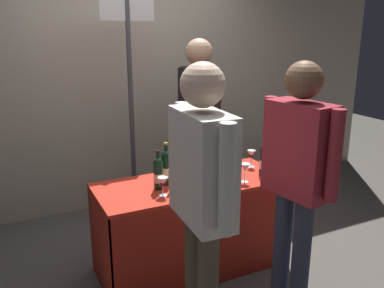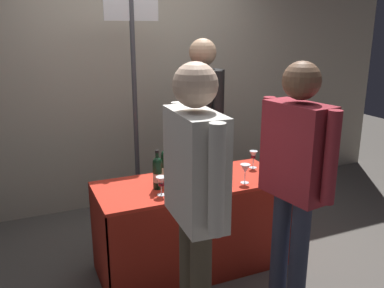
{
  "view_description": "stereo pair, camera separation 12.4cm",
  "coord_description": "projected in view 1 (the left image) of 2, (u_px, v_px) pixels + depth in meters",
  "views": [
    {
      "loc": [
        -1.28,
        -2.63,
        1.87
      ],
      "look_at": [
        0.0,
        0.0,
        1.03
      ],
      "focal_mm": 38.1,
      "sensor_mm": 36.0,
      "label": 1
    },
    {
      "loc": [
        -1.17,
        -2.69,
        1.87
      ],
      "look_at": [
        0.0,
        0.0,
        1.03
      ],
      "focal_mm": 38.1,
      "sensor_mm": 36.0,
      "label": 2
    }
  ],
  "objects": [
    {
      "name": "display_bottle_3",
      "position": [
        193.0,
        170.0,
        2.97
      ],
      "size": [
        0.08,
        0.08,
        0.33
      ],
      "color": "black",
      "rests_on": "tasting_table"
    },
    {
      "name": "display_bottle_2",
      "position": [
        224.0,
        166.0,
        3.06
      ],
      "size": [
        0.07,
        0.07,
        0.33
      ],
      "color": "#38230F",
      "rests_on": "tasting_table"
    },
    {
      "name": "display_bottle_1",
      "position": [
        203.0,
        155.0,
        3.34
      ],
      "size": [
        0.07,
        0.07,
        0.31
      ],
      "color": "#192333",
      "rests_on": "tasting_table"
    },
    {
      "name": "taster_foreground_left",
      "position": [
        297.0,
        168.0,
        2.57
      ],
      "size": [
        0.27,
        0.59,
        1.69
      ],
      "rotation": [
        0.0,
        0.0,
        1.73
      ],
      "color": "#2D3347",
      "rests_on": "ground_plane"
    },
    {
      "name": "vendor_presenter",
      "position": [
        199.0,
        117.0,
        3.77
      ],
      "size": [
        0.26,
        0.55,
        1.79
      ],
      "rotation": [
        0.0,
        0.0,
        -1.42
      ],
      "color": "#4C4233",
      "rests_on": "ground_plane"
    },
    {
      "name": "back_partition",
      "position": [
        128.0,
        64.0,
        4.24
      ],
      "size": [
        6.52,
        0.12,
        3.03
      ],
      "primitive_type": "cube",
      "color": "#B2A893",
      "rests_on": "ground_plane"
    },
    {
      "name": "featured_wine_bottle",
      "position": [
        264.0,
        159.0,
        3.23
      ],
      "size": [
        0.08,
        0.08,
        0.31
      ],
      "color": "#192333",
      "rests_on": "tasting_table"
    },
    {
      "name": "wine_glass_mid",
      "position": [
        245.0,
        169.0,
        3.09
      ],
      "size": [
        0.08,
        0.08,
        0.15
      ],
      "color": "silver",
      "rests_on": "tasting_table"
    },
    {
      "name": "wine_glass_near_taster",
      "position": [
        251.0,
        155.0,
        3.43
      ],
      "size": [
        0.07,
        0.07,
        0.15
      ],
      "color": "silver",
      "rests_on": "tasting_table"
    },
    {
      "name": "taster_foreground_right",
      "position": [
        202.0,
        187.0,
        2.2
      ],
      "size": [
        0.24,
        0.64,
        1.71
      ],
      "rotation": [
        0.0,
        0.0,
        1.52
      ],
      "color": "#4C4233",
      "rests_on": "ground_plane"
    },
    {
      "name": "display_bottle_4",
      "position": [
        166.0,
        167.0,
        3.04
      ],
      "size": [
        0.08,
        0.08,
        0.33
      ],
      "color": "black",
      "rests_on": "tasting_table"
    },
    {
      "name": "wine_glass_near_vendor",
      "position": [
        163.0,
        183.0,
        2.84
      ],
      "size": [
        0.07,
        0.07,
        0.14
      ],
      "color": "silver",
      "rests_on": "tasting_table"
    },
    {
      "name": "ground_plane",
      "position": [
        192.0,
        265.0,
        3.33
      ],
      "size": [
        12.0,
        12.0,
        0.0
      ],
      "primitive_type": "plane",
      "color": "#514C47"
    },
    {
      "name": "booth_signpost",
      "position": [
        131.0,
        92.0,
        3.72
      ],
      "size": [
        0.49,
        0.04,
        2.14
      ],
      "color": "#47474C",
      "rests_on": "ground_plane"
    },
    {
      "name": "display_bottle_0",
      "position": [
        158.0,
        173.0,
        2.95
      ],
      "size": [
        0.07,
        0.07,
        0.29
      ],
      "color": "black",
      "rests_on": "tasting_table"
    },
    {
      "name": "brochure_stand",
      "position": [
        175.0,
        179.0,
        2.95
      ],
      "size": [
        0.12,
        0.07,
        0.17
      ],
      "primitive_type": "cube",
      "rotation": [
        0.04,
        0.0,
        3.62
      ],
      "color": "silver",
      "rests_on": "tasting_table"
    },
    {
      "name": "flower_vase",
      "position": [
        183.0,
        165.0,
        3.2
      ],
      "size": [
        0.11,
        0.11,
        0.35
      ],
      "color": "silver",
      "rests_on": "tasting_table"
    },
    {
      "name": "tasting_table",
      "position": [
        192.0,
        210.0,
        3.19
      ],
      "size": [
        1.47,
        0.62,
        0.73
      ],
      "color": "red",
      "rests_on": "ground_plane"
    }
  ]
}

